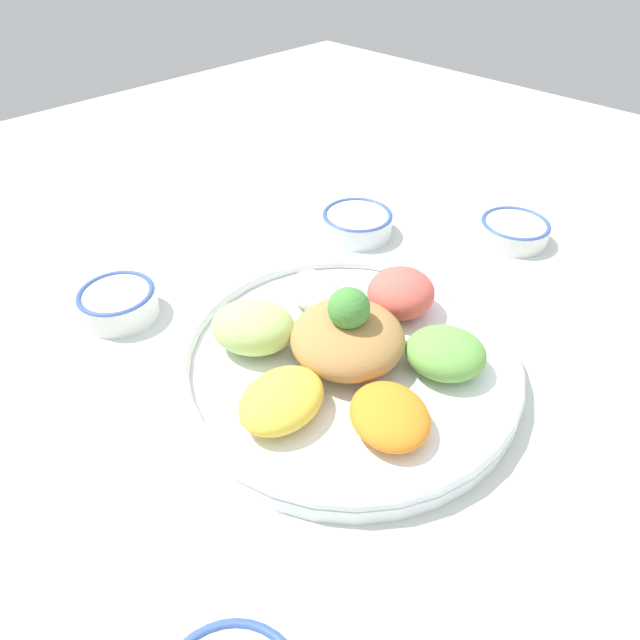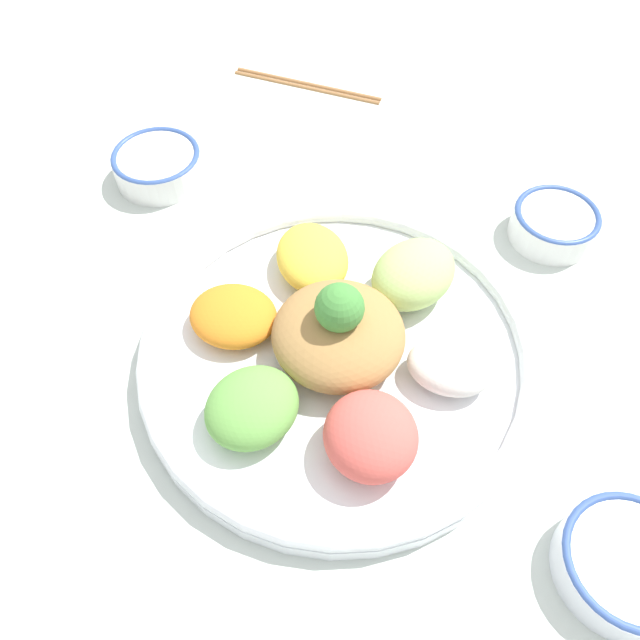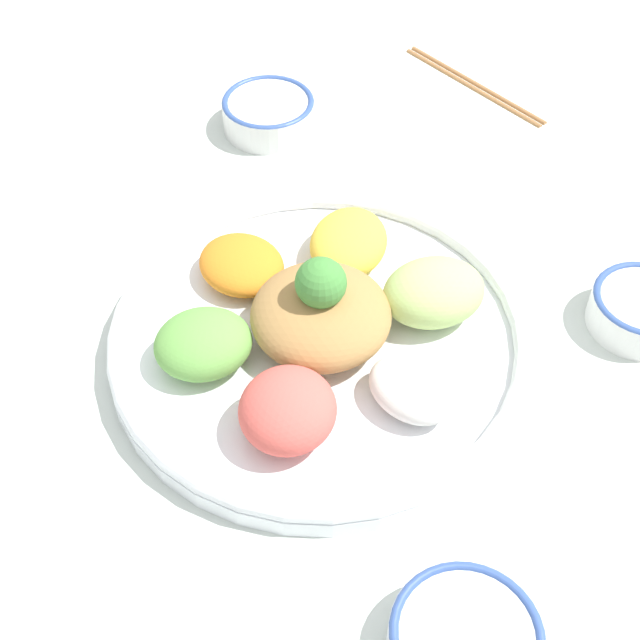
% 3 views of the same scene
% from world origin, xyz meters
% --- Properties ---
extents(ground_plane, '(2.40, 2.40, 0.00)m').
position_xyz_m(ground_plane, '(0.00, 0.00, 0.00)').
color(ground_plane, silver).
extents(salad_platter, '(0.41, 0.41, 0.12)m').
position_xyz_m(salad_platter, '(-0.03, 0.02, 0.03)').
color(salad_platter, white).
rests_on(salad_platter, ground_plane).
extents(rice_bowl_blue, '(0.11, 0.11, 0.04)m').
position_xyz_m(rice_bowl_blue, '(0.16, -0.30, 0.02)').
color(rice_bowl_blue, white).
rests_on(rice_bowl_blue, ground_plane).
extents(chopsticks_pair_near, '(0.21, 0.13, 0.01)m').
position_xyz_m(chopsticks_pair_near, '(-0.06, -0.48, 0.00)').
color(chopsticks_pair_near, '#9E6B3D').
rests_on(chopsticks_pair_near, ground_plane).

